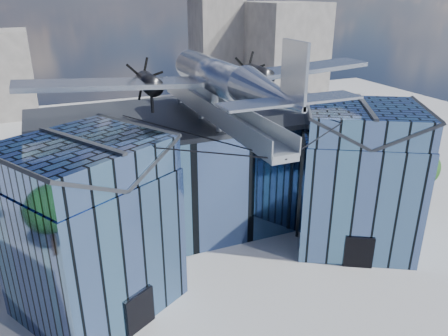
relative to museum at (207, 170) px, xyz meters
name	(u,v)px	position (x,y,z in m)	size (l,w,h in m)	color
ground_plane	(234,260)	(0.00, -5.82, -5.54)	(120.00, 120.00, 0.00)	gray
museum	(207,170)	(0.00, 0.00, 0.00)	(32.88, 24.50, 17.60)	#476892
bg_towers	(122,53)	(1.45, 44.67, 4.47)	(77.00, 24.50, 26.00)	gray
tree_side_e	(420,167)	(20.62, -3.83, -1.52)	(3.92, 3.92, 5.94)	#2F1F13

